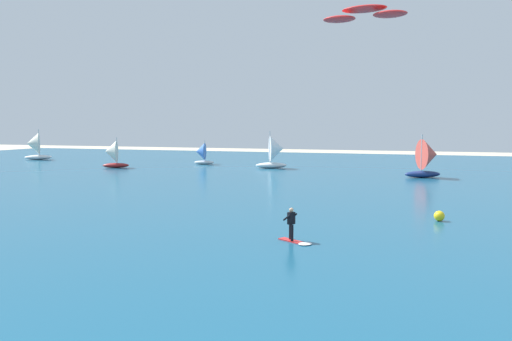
% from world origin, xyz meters
% --- Properties ---
extents(ocean, '(160.00, 90.00, 0.10)m').
position_xyz_m(ocean, '(0.00, 50.37, 0.05)').
color(ocean, navy).
rests_on(ocean, ground).
extents(kitesurfer, '(1.97, 1.48, 1.67)m').
position_xyz_m(kitesurfer, '(3.72, 19.11, 0.70)').
color(kitesurfer, red).
rests_on(kitesurfer, ocean).
extents(kite, '(5.35, 2.44, 0.78)m').
position_xyz_m(kite, '(6.07, 27.15, 12.60)').
color(kite, red).
extents(sailboat_near_shore, '(4.19, 3.75, 4.71)m').
position_xyz_m(sailboat_near_shore, '(10.62, 52.34, 2.26)').
color(sailboat_near_shore, navy).
rests_on(sailboat_near_shore, ocean).
extents(sailboat_leading, '(3.09, 2.70, 3.49)m').
position_xyz_m(sailboat_leading, '(-20.38, 61.10, 1.70)').
color(sailboat_leading, silver).
rests_on(sailboat_leading, ocean).
extents(sailboat_mid_left, '(4.33, 3.87, 4.87)m').
position_xyz_m(sailboat_mid_left, '(-8.31, 58.30, 2.33)').
color(sailboat_mid_left, white).
rests_on(sailboat_mid_left, ocean).
extents(sailboat_trailing, '(3.65, 3.26, 4.09)m').
position_xyz_m(sailboat_trailing, '(-29.27, 52.01, 1.98)').
color(sailboat_trailing, maroon).
rests_on(sailboat_trailing, ocean).
extents(sailboat_far_left, '(4.48, 4.23, 4.98)m').
position_xyz_m(sailboat_far_left, '(-50.38, 61.06, 2.38)').
color(sailboat_far_left, white).
rests_on(sailboat_far_left, ocean).
extents(marker_buoy, '(0.62, 0.62, 0.62)m').
position_xyz_m(marker_buoy, '(10.76, 26.86, 0.41)').
color(marker_buoy, yellow).
rests_on(marker_buoy, ocean).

